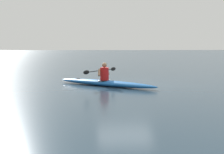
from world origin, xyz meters
The scene contains 3 objects.
ground_plane centered at (0.00, 0.00, 0.00)m, with size 160.00×160.00×0.00m, color #233847.
kayak centered at (0.93, 0.57, 0.13)m, with size 4.36×3.40×0.25m.
kayaker centered at (0.97, 0.54, 0.58)m, with size 1.47×2.00×0.76m.
Camera 1 is at (1.39, 13.78, 1.81)m, focal length 49.31 mm.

